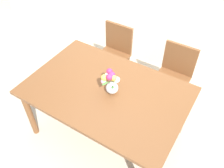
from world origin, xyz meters
TOP-DOWN VIEW (x-y plane):
  - ground_plane at (0.00, 0.00)m, footprint 12.00×12.00m
  - dining_table at (0.00, 0.00)m, footprint 1.70×1.13m
  - chair_left at (-0.45, 0.91)m, footprint 0.42×0.42m
  - chair_right at (0.45, 0.91)m, footprint 0.42×0.42m
  - flower_vase at (0.05, 0.01)m, footprint 0.18×0.19m

SIDE VIEW (x-z plane):
  - ground_plane at x=0.00m, z-range 0.00..0.00m
  - chair_left at x=-0.45m, z-range 0.07..0.97m
  - chair_right at x=0.45m, z-range 0.07..0.97m
  - dining_table at x=0.00m, z-range 0.30..1.08m
  - flower_vase at x=0.05m, z-range 0.77..1.02m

